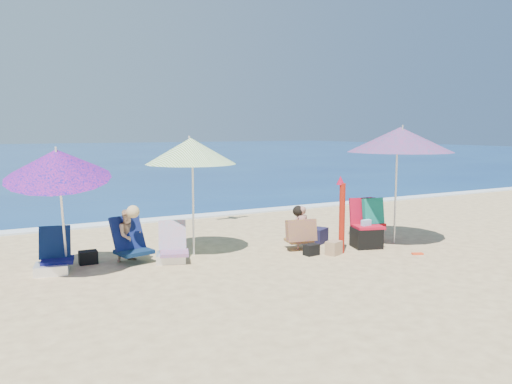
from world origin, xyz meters
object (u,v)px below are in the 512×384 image
umbrella_blue (57,164)px  furled_umbrella (342,211)px  camp_chair_left (366,233)px  camp_chair_right (368,227)px  person_center (301,229)px  person_left (129,235)px  chair_navy (54,260)px  chair_rainbow (172,251)px  umbrella_turquoise (400,140)px  umbrella_striped (191,151)px

umbrella_blue → furled_umbrella: umbrella_blue is taller
camp_chair_left → camp_chair_right: size_ratio=1.00×
camp_chair_left → person_center: size_ratio=1.11×
umbrella_blue → person_left: size_ratio=2.13×
furled_umbrella → camp_chair_left: (0.68, 0.13, -0.48)m
chair_navy → camp_chair_right: size_ratio=0.79×
person_center → camp_chair_left: bearing=-17.7°
camp_chair_left → chair_rainbow: bearing=168.0°
person_left → chair_rainbow: bearing=-29.5°
furled_umbrella → person_left: (-3.41, 1.22, -0.31)m
umbrella_turquoise → person_left: 5.15m
umbrella_striped → furled_umbrella: bearing=-25.5°
umbrella_turquoise → chair_navy: 6.32m
umbrella_blue → umbrella_striped: bearing=8.4°
umbrella_turquoise → umbrella_striped: bearing=164.0°
umbrella_turquoise → camp_chair_right: size_ratio=2.61×
umbrella_blue → chair_navy: umbrella_blue is taller
chair_rainbow → umbrella_blue: bearing=-177.5°
chair_navy → umbrella_turquoise: bearing=-10.5°
person_center → umbrella_turquoise: bearing=-13.7°
furled_umbrella → camp_chair_right: 1.08m
chair_rainbow → camp_chair_left: size_ratio=0.81×
camp_chair_left → camp_chair_right: bearing=44.0°
umbrella_blue → camp_chair_left: (5.19, -0.67, -1.40)m
umbrella_striped → person_center: bearing=-18.3°
camp_chair_right → chair_rainbow: bearing=172.1°
chair_rainbow → person_center: size_ratio=0.90×
umbrella_blue → chair_navy: size_ratio=2.87×
umbrella_striped → umbrella_turquoise: bearing=-16.0°
chair_rainbow → furled_umbrella: bearing=-17.4°
chair_rainbow → camp_chair_left: (3.48, -0.74, 0.10)m
umbrella_striped → chair_rainbow: 1.70m
umbrella_blue → chair_rainbow: bearing=2.5°
person_center → umbrella_striped: bearing=161.7°
umbrella_turquoise → chair_rainbow: 4.62m
umbrella_blue → camp_chair_left: umbrella_blue is taller
chair_navy → person_left: 1.21m
chair_navy → camp_chair_left: camp_chair_left is taller
furled_umbrella → person_left: size_ratio=1.42×
umbrella_turquoise → furled_umbrella: (-1.37, -0.06, -1.22)m
camp_chair_right → person_left: size_ratio=0.93×
umbrella_striped → camp_chair_left: bearing=-18.1°
umbrella_blue → person_left: 1.70m
camp_chair_right → person_center: 1.44m
umbrella_turquoise → person_center: bearing=166.3°
umbrella_turquoise → person_center: size_ratio=2.89×
chair_navy → camp_chair_right: (5.50, -0.79, 0.15)m
chair_navy → person_center: person_center is taller
person_left → umbrella_striped: bearing=-5.2°
camp_chair_right → furled_umbrella: bearing=-158.5°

